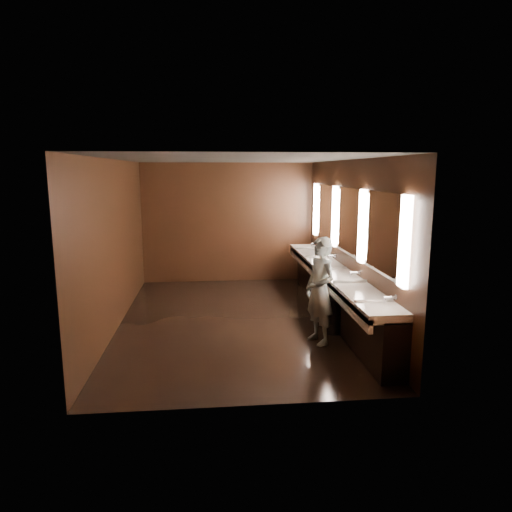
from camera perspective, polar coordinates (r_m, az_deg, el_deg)
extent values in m
plane|color=black|center=(8.17, -2.59, -8.04)|extent=(6.00, 6.00, 0.00)
cube|color=#2D2D2B|center=(7.74, -2.77, 11.99)|extent=(4.00, 6.00, 0.02)
cube|color=black|center=(10.81, -3.54, 4.15)|extent=(4.00, 0.02, 2.80)
cube|color=black|center=(4.90, -0.77, -3.70)|extent=(4.00, 0.02, 2.80)
cube|color=black|center=(7.99, -17.16, 1.41)|extent=(0.02, 6.00, 2.80)
cube|color=black|center=(8.19, 11.45, 1.89)|extent=(0.02, 6.00, 2.80)
cube|color=black|center=(8.34, 10.01, -4.89)|extent=(0.36, 5.40, 0.81)
cube|color=silver|center=(8.21, 9.47, -1.92)|extent=(0.55, 5.40, 0.12)
cube|color=silver|center=(8.17, 7.79, -2.52)|extent=(0.06, 5.40, 0.18)
cylinder|color=silver|center=(6.21, 16.46, -4.96)|extent=(0.18, 0.04, 0.04)
cylinder|color=silver|center=(7.55, 12.31, -2.04)|extent=(0.18, 0.04, 0.04)
cylinder|color=silver|center=(8.93, 9.42, 0.00)|extent=(0.18, 0.04, 0.04)
cylinder|color=silver|center=(10.33, 7.32, 1.49)|extent=(0.18, 0.04, 0.04)
cube|color=#FFE2CE|center=(5.90, 18.11, 1.69)|extent=(0.06, 0.22, 1.15)
cube|color=white|center=(6.64, 15.47, 2.77)|extent=(0.03, 1.32, 1.15)
cube|color=#FFE2CE|center=(7.38, 13.14, 3.63)|extent=(0.06, 0.23, 1.15)
cube|color=white|center=(8.14, 11.44, 4.33)|extent=(0.03, 1.32, 1.15)
cube|color=#FFE2CE|center=(8.90, 9.83, 4.90)|extent=(0.06, 0.23, 1.15)
cube|color=white|center=(9.67, 8.66, 5.38)|extent=(0.03, 1.32, 1.15)
cube|color=#FFE2CE|center=(10.44, 7.49, 5.79)|extent=(0.06, 0.22, 1.15)
imported|color=#98C5E3|center=(7.00, 8.00, -4.32)|extent=(0.58, 0.70, 1.64)
cylinder|color=black|center=(7.63, 9.70, -7.29)|extent=(0.48, 0.48, 0.57)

